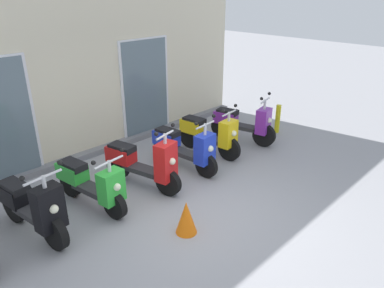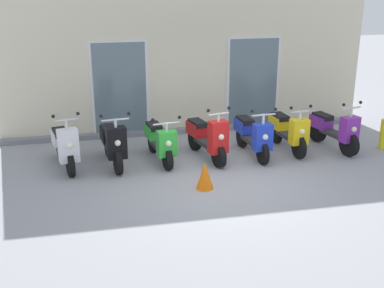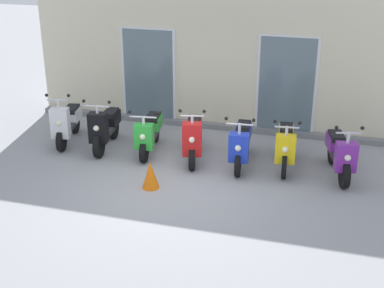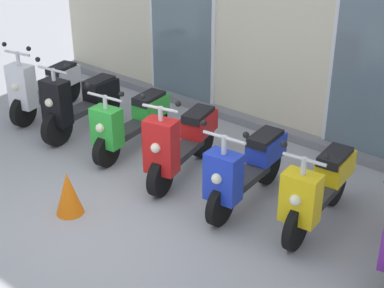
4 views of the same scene
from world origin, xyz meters
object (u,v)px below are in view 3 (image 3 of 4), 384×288
(scooter_red, at_px, (193,137))
(traffic_cone, at_px, (150,175))
(scooter_purple, at_px, (340,154))
(scooter_blue, at_px, (241,143))
(scooter_green, at_px, (149,132))
(scooter_white, at_px, (67,122))
(scooter_black, at_px, (105,127))
(scooter_yellow, at_px, (285,145))

(scooter_red, relative_size, traffic_cone, 3.10)
(scooter_purple, distance_m, traffic_cone, 3.66)
(scooter_red, relative_size, scooter_blue, 1.01)
(scooter_red, bearing_deg, traffic_cone, -105.03)
(scooter_green, height_order, scooter_red, scooter_red)
(scooter_red, bearing_deg, scooter_blue, -0.53)
(scooter_green, bearing_deg, scooter_white, 179.97)
(scooter_white, relative_size, scooter_red, 0.96)
(scooter_black, bearing_deg, scooter_white, 175.64)
(scooter_white, bearing_deg, scooter_purple, -0.83)
(scooter_white, relative_size, scooter_purple, 0.98)
(scooter_blue, relative_size, scooter_yellow, 1.01)
(scooter_blue, height_order, scooter_purple, scooter_purple)
(scooter_white, distance_m, scooter_green, 1.94)
(scooter_green, bearing_deg, scooter_blue, -3.29)
(scooter_black, bearing_deg, scooter_yellow, 1.31)
(scooter_red, height_order, traffic_cone, scooter_red)
(scooter_red, bearing_deg, scooter_white, 177.92)
(scooter_black, relative_size, traffic_cone, 3.06)
(traffic_cone, bearing_deg, scooter_black, 136.08)
(scooter_green, bearing_deg, scooter_black, -175.79)
(scooter_black, distance_m, scooter_purple, 4.91)
(scooter_black, relative_size, scooter_green, 1.02)
(scooter_white, xyz_separation_m, scooter_blue, (3.95, -0.12, 0.00))
(scooter_red, height_order, scooter_yellow, scooter_red)
(scooter_green, height_order, traffic_cone, scooter_green)
(scooter_white, bearing_deg, scooter_yellow, 0.18)
(scooter_green, distance_m, scooter_purple, 3.93)
(scooter_red, xyz_separation_m, scooter_yellow, (1.87, 0.12, -0.00))
(scooter_purple, bearing_deg, scooter_blue, -179.07)
(scooter_red, xyz_separation_m, scooter_purple, (2.93, 0.02, -0.03))
(scooter_black, distance_m, scooter_green, 0.99)
(scooter_white, bearing_deg, scooter_red, -2.08)
(scooter_white, height_order, scooter_purple, scooter_white)
(scooter_white, distance_m, scooter_black, 0.96)
(scooter_white, relative_size, traffic_cone, 2.97)
(scooter_black, height_order, scooter_purple, scooter_black)
(scooter_black, height_order, scooter_red, scooter_red)
(scooter_blue, height_order, scooter_yellow, scooter_blue)
(scooter_green, distance_m, scooter_blue, 2.01)
(scooter_purple, bearing_deg, traffic_cone, -155.53)
(scooter_blue, xyz_separation_m, scooter_yellow, (0.87, 0.13, 0.00))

